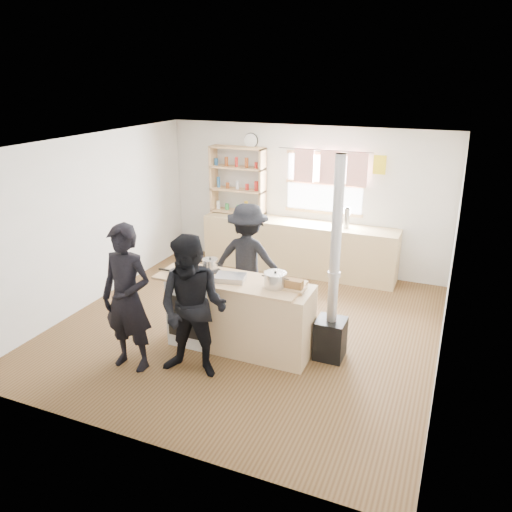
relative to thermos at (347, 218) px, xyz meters
name	(u,v)px	position (x,y,z in m)	size (l,w,h in m)	color
ground	(247,326)	(-0.82, -2.22, -1.07)	(5.00, 5.00, 0.01)	brown
back_counter	(298,247)	(-0.82, 0.00, -0.62)	(3.40, 0.55, 0.90)	tan
shelving_unit	(238,180)	(-2.02, 0.12, 0.45)	(1.00, 0.28, 1.20)	tan
thermos	(347,218)	(0.00, 0.00, 0.00)	(0.10, 0.10, 0.33)	silver
cooking_island	(240,315)	(-0.67, -2.77, -0.60)	(1.97, 0.64, 0.93)	white
skillet_greens	(182,272)	(-1.42, -2.87, -0.11)	(0.33, 0.33, 0.05)	black
roast_tray	(230,277)	(-0.78, -2.80, -0.10)	(0.41, 0.33, 0.06)	silver
stockpot_stove	(210,264)	(-1.17, -2.59, -0.06)	(0.20, 0.20, 0.17)	silver
stockpot_counter	(275,280)	(-0.21, -2.78, -0.05)	(0.27, 0.27, 0.20)	#B4B4B6
bread_board	(294,285)	(0.01, -2.76, -0.09)	(0.29, 0.21, 0.12)	tan
flue_heater	(332,309)	(0.44, -2.55, -0.42)	(0.35, 0.35, 2.50)	black
person_near_left	(127,299)	(-1.70, -3.64, -0.19)	(0.64, 0.42, 1.76)	black
person_near_right	(193,308)	(-0.92, -3.50, -0.22)	(0.82, 0.64, 1.69)	black
person_far	(248,259)	(-1.01, -1.75, -0.26)	(1.05, 0.60, 1.62)	black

